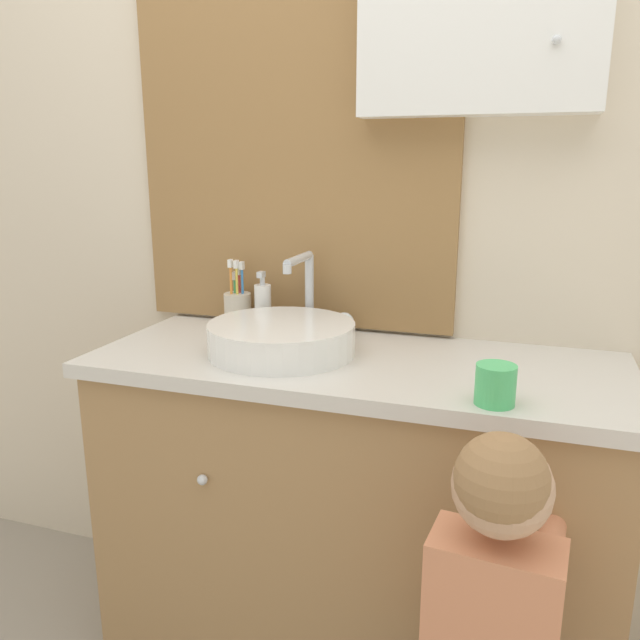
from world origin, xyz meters
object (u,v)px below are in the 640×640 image
object	(u,v)px
child_figure	(492,637)
drinking_cup	(495,385)
sink_basin	(283,336)
toothbrush_holder	(238,308)
soap_dispenser	(263,307)

from	to	relation	value
child_figure	drinking_cup	xyz separation A→B (m)	(-0.03, 0.23, 0.38)
child_figure	drinking_cup	world-z (taller)	drinking_cup
sink_basin	drinking_cup	size ratio (longest dim) A/B	5.18
toothbrush_holder	drinking_cup	world-z (taller)	toothbrush_holder
soap_dispenser	sink_basin	bearing A→B (deg)	-53.85
soap_dispenser	child_figure	xyz separation A→B (m)	(0.67, -0.59, -0.40)
sink_basin	child_figure	distance (m)	0.78
sink_basin	toothbrush_holder	size ratio (longest dim) A/B	2.13
toothbrush_holder	soap_dispenser	xyz separation A→B (m)	(0.09, -0.02, 0.01)
toothbrush_holder	drinking_cup	xyz separation A→B (m)	(0.73, -0.38, -0.01)
toothbrush_holder	drinking_cup	bearing A→B (deg)	-27.64
sink_basin	soap_dispenser	xyz separation A→B (m)	(-0.13, 0.18, 0.03)
soap_dispenser	toothbrush_holder	bearing A→B (deg)	167.65
child_figure	drinking_cup	size ratio (longest dim) A/B	11.54
soap_dispenser	drinking_cup	world-z (taller)	soap_dispenser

